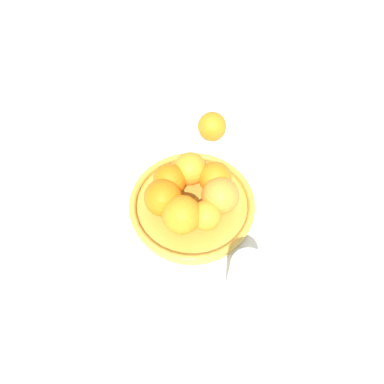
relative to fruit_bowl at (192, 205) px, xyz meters
The scene contains 5 objects.
ground_plane 0.02m from the fruit_bowl, ahead, with size 4.00×4.00×0.00m, color silver.
fruit_bowl is the anchor object (origin of this frame).
orange_pile 0.06m from the fruit_bowl, ahead, with size 0.20×0.18×0.08m.
stray_orange 0.23m from the fruit_bowl, 139.61° to the right, with size 0.07×0.07×0.07m, color orange.
drinking_glass 0.22m from the fruit_bowl, 82.01° to the left, with size 0.07×0.07×0.12m, color white.
Camera 1 is at (0.26, 0.35, 0.74)m, focal length 35.00 mm.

